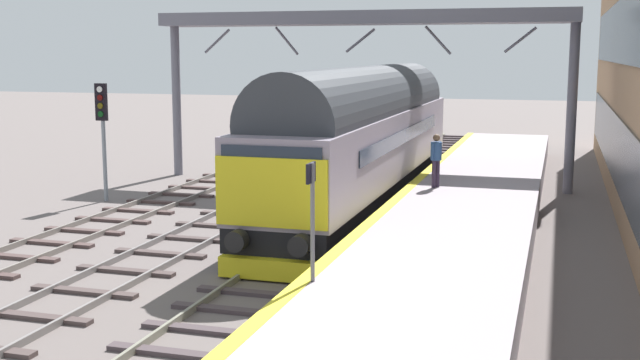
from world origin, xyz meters
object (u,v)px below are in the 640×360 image
at_px(diesel_locomotive, 364,134).
at_px(signal_post_mid, 103,124).
at_px(platform_number_sign, 312,204).
at_px(waiting_passenger, 436,156).

relative_size(diesel_locomotive, signal_post_mid, 4.39).
bearing_deg(platform_number_sign, signal_post_mid, 135.62).
relative_size(platform_number_sign, waiting_passenger, 1.32).
bearing_deg(platform_number_sign, waiting_passenger, 86.78).
bearing_deg(diesel_locomotive, platform_number_sign, -80.78).
relative_size(signal_post_mid, platform_number_sign, 1.88).
bearing_deg(platform_number_sign, diesel_locomotive, 99.22).
distance_m(diesel_locomotive, waiting_passenger, 2.75).
relative_size(diesel_locomotive, platform_number_sign, 8.26).
relative_size(diesel_locomotive, waiting_passenger, 10.91).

